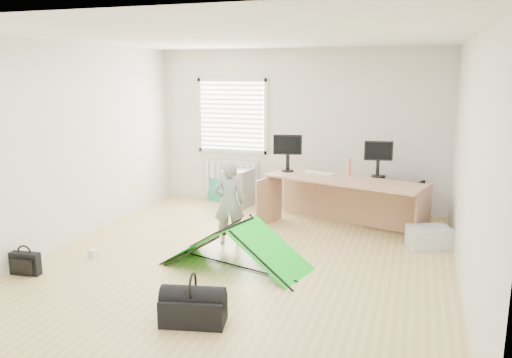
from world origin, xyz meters
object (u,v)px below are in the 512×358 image
(monitor_left, at_px, (288,158))
(monitor_right, at_px, (378,164))
(thermos, at_px, (349,167))
(duffel_bag, at_px, (193,310))
(laptop_bag, at_px, (25,264))
(desk, at_px, (343,205))
(filing_cabinet, at_px, (239,187))
(office_chair, at_px, (394,200))
(person, at_px, (229,203))
(storage_crate, at_px, (429,237))
(kite, at_px, (236,246))

(monitor_left, height_order, monitor_right, monitor_left)
(thermos, bearing_deg, duffel_bag, -104.37)
(duffel_bag, bearing_deg, laptop_bag, 157.34)
(desk, height_order, laptop_bag, desk)
(filing_cabinet, distance_m, office_chair, 2.65)
(desk, distance_m, filing_cabinet, 2.13)
(laptop_bag, bearing_deg, desk, 35.04)
(monitor_right, xyz_separation_m, duffel_bag, (-1.35, -3.58, -0.85))
(person, height_order, laptop_bag, person)
(thermos, bearing_deg, person, -135.62)
(storage_crate, bearing_deg, thermos, 148.40)
(kite, height_order, storage_crate, kite)
(office_chair, bearing_deg, monitor_right, 78.82)
(thermos, bearing_deg, office_chair, 31.74)
(filing_cabinet, bearing_deg, monitor_left, -18.44)
(monitor_right, distance_m, office_chair, 0.81)
(filing_cabinet, distance_m, kite, 2.86)
(desk, relative_size, person, 2.01)
(duffel_bag, bearing_deg, monitor_right, 57.60)
(monitor_left, relative_size, thermos, 1.74)
(monitor_left, bearing_deg, thermos, -11.48)
(kite, bearing_deg, storage_crate, 48.32)
(monitor_right, distance_m, laptop_bag, 4.91)
(duffel_bag, bearing_deg, kite, 82.67)
(laptop_bag, xyz_separation_m, duffel_bag, (2.35, -0.45, -0.00))
(monitor_right, xyz_separation_m, thermos, (-0.43, 0.01, -0.07))
(filing_cabinet, bearing_deg, desk, -13.94)
(monitor_left, distance_m, office_chair, 1.80)
(filing_cabinet, height_order, person, person)
(monitor_left, xyz_separation_m, monitor_right, (1.38, 0.00, -0.02))
(kite, xyz_separation_m, duffel_bag, (0.11, -1.43, -0.13))
(filing_cabinet, relative_size, duffel_bag, 1.09)
(monitor_right, bearing_deg, monitor_left, 171.20)
(duffel_bag, bearing_deg, monitor_left, 78.73)
(monitor_left, distance_m, monitor_right, 1.38)
(thermos, relative_size, kite, 0.15)
(filing_cabinet, bearing_deg, office_chair, 7.51)
(filing_cabinet, relative_size, monitor_left, 1.46)
(storage_crate, xyz_separation_m, duffel_bag, (-2.11, -2.85, -0.02))
(person, bearing_deg, laptop_bag, 18.53)
(person, xyz_separation_m, laptop_bag, (-1.86, -1.76, -0.44))
(desk, height_order, monitor_left, monitor_left)
(desk, bearing_deg, kite, -102.35)
(filing_cabinet, height_order, monitor_right, monitor_right)
(desk, xyz_separation_m, kite, (-1.00, -1.83, -0.13))
(thermos, xyz_separation_m, kite, (-1.03, -2.16, -0.64))
(filing_cabinet, distance_m, storage_crate, 3.41)
(filing_cabinet, bearing_deg, monitor_right, -2.73)
(thermos, distance_m, laptop_bag, 4.59)
(office_chair, height_order, laptop_bag, office_chair)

